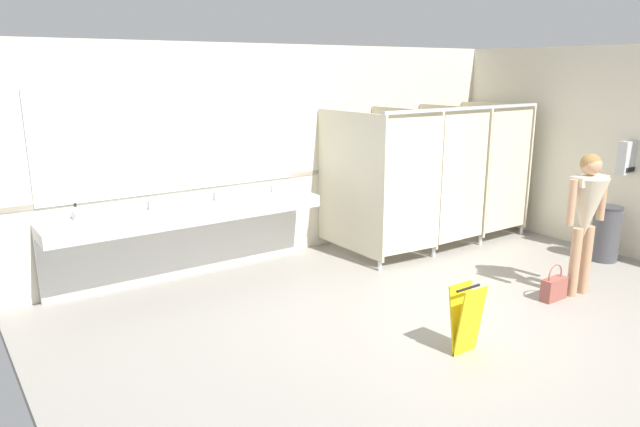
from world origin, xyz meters
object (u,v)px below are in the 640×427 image
(paper_towel_dispenser_upper, at_px, (628,157))
(wet_floor_sign, at_px, (466,319))
(handbag, at_px, (554,288))
(trash_bin, at_px, (606,233))
(soap_dispenser, at_px, (76,213))
(person_standing, at_px, (586,208))

(paper_towel_dispenser_upper, distance_m, wet_floor_sign, 3.95)
(handbag, distance_m, wet_floor_sign, 1.75)
(trash_bin, bearing_deg, handbag, -166.39)
(paper_towel_dispenser_upper, xyz_separation_m, wet_floor_sign, (-3.76, -0.68, -1.00))
(paper_towel_dispenser_upper, height_order, wet_floor_sign, paper_towel_dispenser_upper)
(wet_floor_sign, bearing_deg, soap_dispenser, 127.03)
(soap_dispenser, bearing_deg, wet_floor_sign, -52.97)
(person_standing, relative_size, handbag, 3.90)
(trash_bin, xyz_separation_m, handbag, (-1.73, -0.42, -0.23))
(paper_towel_dispenser_upper, bearing_deg, handbag, -168.47)
(handbag, xyz_separation_m, wet_floor_sign, (-1.72, -0.26, 0.18))
(paper_towel_dispenser_upper, distance_m, trash_bin, 1.01)
(trash_bin, distance_m, soap_dispenser, 6.43)
(soap_dispenser, relative_size, wet_floor_sign, 0.29)
(handbag, bearing_deg, soap_dispenser, 144.47)
(trash_bin, distance_m, person_standing, 1.57)
(paper_towel_dispenser_upper, relative_size, person_standing, 0.27)
(soap_dispenser, bearing_deg, paper_towel_dispenser_upper, -22.33)
(person_standing, relative_size, wet_floor_sign, 2.53)
(soap_dispenser, xyz_separation_m, wet_floor_sign, (2.43, -3.22, -0.64))
(wet_floor_sign, bearing_deg, person_standing, 5.65)
(paper_towel_dispenser_upper, xyz_separation_m, trash_bin, (-0.32, 0.00, -0.96))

